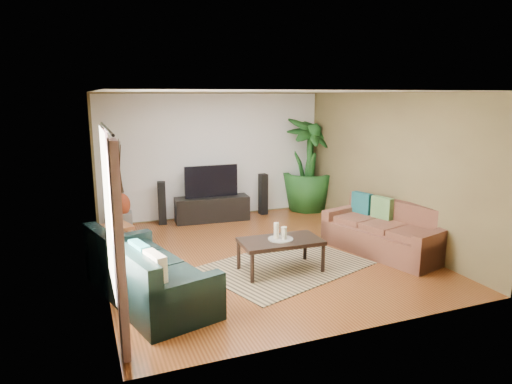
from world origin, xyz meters
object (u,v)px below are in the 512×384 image
sofa_left (149,267)px  speaker_left (162,203)px  television (211,181)px  pedestal (123,221)px  tv_stand (212,209)px  speaker_right (263,194)px  potted_plant (308,164)px  side_table (116,240)px  coffee_table (280,255)px  vase (122,205)px  sofa_right (384,228)px

sofa_left → speaker_left: (0.78, 3.49, 0.03)m
television → pedestal: bearing=-179.0°
tv_stand → speaker_right: size_ratio=1.70×
speaker_left → potted_plant: size_ratio=0.42×
television → pedestal: (-1.85, -0.03, -0.68)m
speaker_left → side_table: (-1.05, -1.59, -0.20)m
pedestal → speaker_left: bearing=9.8°
television → pedestal: 1.97m
coffee_table → side_table: size_ratio=2.41×
coffee_table → vase: 3.74m
tv_stand → speaker_left: size_ratio=1.74×
potted_plant → side_table: potted_plant is taller
side_table → speaker_left: bearing=56.6°
coffee_table → speaker_right: speaker_right is taller
tv_stand → speaker_right: 1.25m
potted_plant → vase: bearing=-178.1°
speaker_right → potted_plant: potted_plant is taller
sofa_left → sofa_right: bearing=-100.3°
television → potted_plant: size_ratio=0.53×
potted_plant → side_table: size_ratio=4.25×
speaker_right → vase: bearing=178.7°
sofa_right → vase: bearing=-142.4°
vase → sofa_right: bearing=-36.7°
pedestal → coffee_table: bearing=-56.9°
sofa_right → speaker_right: 3.27m
tv_stand → side_table: 2.55m
tv_stand → side_table: (-2.09, -1.46, -0.01)m
sofa_left → pedestal: (-0.03, 3.35, -0.25)m
side_table → tv_stand: bearing=35.0°
coffee_table → side_table: bearing=145.5°
vase → side_table: 1.49m
speaker_right → pedestal: (-3.08, -0.14, -0.28)m
sofa_right → tv_stand: size_ratio=1.31×
sofa_left → potted_plant: 5.48m
tv_stand → potted_plant: (2.36, 0.13, 0.82)m
coffee_table → side_table: 2.83m
television → sofa_left: bearing=-118.3°
sofa_left → sofa_right: same height
speaker_left → speaker_right: bearing=9.6°
speaker_left → vase: (-0.81, -0.14, 0.07)m
sofa_right → vase: sofa_right is taller
sofa_right → tv_stand: bearing=-159.9°
sofa_right → sofa_left: bearing=-100.7°
tv_stand → speaker_left: bearing=177.3°
tv_stand → side_table: size_ratio=3.07×
coffee_table → vase: bearing=125.0°
sofa_right → speaker_right: size_ratio=2.23×
sofa_left → vase: size_ratio=4.98×
sofa_left → vase: 3.35m
tv_stand → sofa_left: bearing=-114.2°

